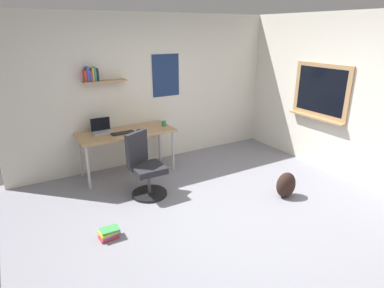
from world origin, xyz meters
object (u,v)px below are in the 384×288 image
Objects in this scene: computer_mouse at (139,130)px; book_stack_on_floor at (109,233)px; desk at (126,135)px; keyboard at (123,133)px; laptop at (102,129)px; coffee_mug at (164,123)px; backpack at (286,185)px; office_chair at (145,169)px.

computer_mouse reaches higher than book_stack_on_floor.
book_stack_on_floor is at bearing -117.00° from desk.
keyboard is at bearing -132.79° from desk.
desk is 5.02× the size of laptop.
coffee_mug is at bearing -10.54° from laptop.
computer_mouse is at bearing -0.00° from keyboard.
keyboard is 0.97× the size of backpack.
office_chair is 0.84m from keyboard.
office_chair is 1.18m from book_stack_on_floor.
book_stack_on_floor is (-0.75, -1.55, -0.69)m from keyboard.
book_stack_on_floor is at bearing 172.72° from backpack.
desk is 4.21× the size of keyboard.
backpack is at bearing -48.96° from desk.
desk is 6.36× the size of book_stack_on_floor.
backpack is (1.78, -1.87, -0.57)m from keyboard.
office_chair is (-0.03, -0.84, -0.27)m from desk.
laptop is at bearing 155.82° from desk.
laptop is 1.27× the size of book_stack_on_floor.
book_stack_on_floor is (-0.48, -1.79, -0.74)m from laptop.
laptop reaches higher than computer_mouse.
coffee_mug is 0.24× the size of backpack.
laptop is 1.05m from coffee_mug.
office_chair is 1.12m from laptop.
keyboard is (-0.05, 0.76, 0.35)m from office_chair.
computer_mouse is (0.55, -0.24, -0.04)m from laptop.
laptop is 0.37m from keyboard.
desk is 4.06× the size of backpack.
laptop is at bearing 138.46° from keyboard.
backpack is 2.56m from book_stack_on_floor.
office_chair is 10.33× the size of coffee_mug.
computer_mouse is at bearing -174.01° from coffee_mug.
keyboard is 1.86m from book_stack_on_floor.
keyboard is 0.28m from computer_mouse.
computer_mouse is 1.99m from book_stack_on_floor.
keyboard is 0.76m from coffee_mug.
computer_mouse is at bearing -22.59° from desk.
office_chair reaches higher than desk.
book_stack_on_floor is at bearing -135.39° from office_chair.
backpack is (1.02, -1.92, -0.60)m from coffee_mug.
desk is at bearing 63.00° from book_stack_on_floor.
book_stack_on_floor is (-0.83, -1.63, -0.62)m from desk.
coffee_mug is at bearing 48.71° from office_chair.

